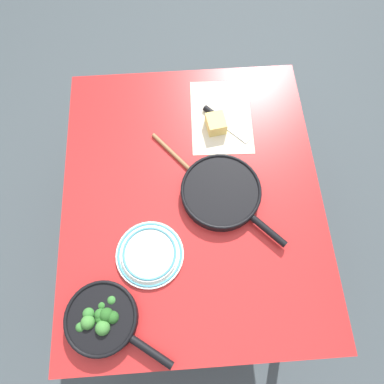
{
  "coord_description": "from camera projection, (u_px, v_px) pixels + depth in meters",
  "views": [
    {
      "loc": [
        -0.46,
        0.03,
        1.9
      ],
      "look_at": [
        0.0,
        0.0,
        0.76
      ],
      "focal_mm": 32.0,
      "sensor_mm": 36.0,
      "label": 1
    }
  ],
  "objects": [
    {
      "name": "ground_plane",
      "position": [
        192.0,
        242.0,
        1.94
      ],
      "size": [
        14.0,
        14.0,
        0.0
      ],
      "primitive_type": "plane",
      "color": "#424C51"
    },
    {
      "name": "dining_table_red",
      "position": [
        192.0,
        202.0,
        1.33
      ],
      "size": [
        1.14,
        0.94,
        0.74
      ],
      "color": "red",
      "rests_on": "ground_plane"
    },
    {
      "name": "skillet_broccoli",
      "position": [
        103.0,
        319.0,
        1.06
      ],
      "size": [
        0.27,
        0.33,
        0.07
      ],
      "rotation": [
        0.0,
        0.0,
        4.11
      ],
      "color": "black",
      "rests_on": "dining_table_red"
    },
    {
      "name": "skillet_eggs",
      "position": [
        221.0,
        192.0,
        1.23
      ],
      "size": [
        0.36,
        0.35,
        0.05
      ],
      "rotation": [
        0.0,
        0.0,
        3.9
      ],
      "color": "black",
      "rests_on": "dining_table_red"
    },
    {
      "name": "wooden_spoon",
      "position": [
        190.0,
        170.0,
        1.28
      ],
      "size": [
        0.28,
        0.24,
        0.02
      ],
      "rotation": [
        0.0,
        0.0,
        3.83
      ],
      "color": "#996B42",
      "rests_on": "dining_table_red"
    },
    {
      "name": "parchment_sheet",
      "position": [
        221.0,
        116.0,
        1.38
      ],
      "size": [
        0.36,
        0.25,
        0.0
      ],
      "color": "beige",
      "rests_on": "dining_table_red"
    },
    {
      "name": "grater_knife",
      "position": [
        220.0,
        119.0,
        1.36
      ],
      "size": [
        0.18,
        0.18,
        0.02
      ],
      "rotation": [
        0.0,
        0.0,
        3.91
      ],
      "color": "silver",
      "rests_on": "dining_table_red"
    },
    {
      "name": "cheese_block",
      "position": [
        216.0,
        124.0,
        1.33
      ],
      "size": [
        0.09,
        0.08,
        0.05
      ],
      "color": "#EACC66",
      "rests_on": "dining_table_red"
    },
    {
      "name": "dinner_plate_stack",
      "position": [
        150.0,
        254.0,
        1.16
      ],
      "size": [
        0.23,
        0.23,
        0.03
      ],
      "color": "silver",
      "rests_on": "dining_table_red"
    }
  ]
}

